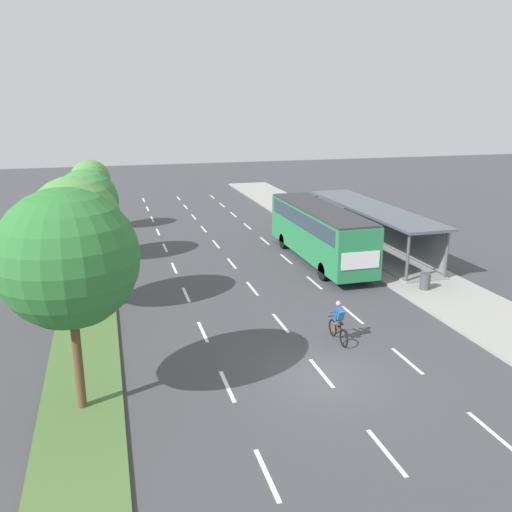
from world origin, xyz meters
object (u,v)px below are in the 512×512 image
median_tree_nearest (68,259)px  median_tree_second (75,222)px  median_tree_third (86,202)px  median_tree_fourth (90,180)px  trash_bin (425,281)px  bus_shelter (375,224)px  bus (319,229)px  cyclist (339,323)px

median_tree_nearest → median_tree_second: bearing=91.3°
median_tree_third → median_tree_fourth: bearing=89.2°
median_tree_nearest → median_tree_second: (-0.19, 8.55, -0.67)m
trash_bin → bus_shelter: bearing=82.0°
bus_shelter → median_tree_nearest: bearing=-140.9°
median_tree_third → trash_bin: (16.68, -10.31, -3.17)m
bus → median_tree_second: median_tree_second is taller
median_tree_third → median_tree_fourth: 8.56m
bus_shelter → median_tree_fourth: size_ratio=2.63×
cyclist → median_tree_nearest: size_ratio=0.26×
bus_shelter → median_tree_third: 18.05m
bus_shelter → median_tree_nearest: 23.15m
bus → median_tree_second: 14.74m
cyclist → trash_bin: (6.76, 4.29, -0.22)m
bus → median_tree_nearest: (-13.51, -13.47, 2.95)m
median_tree_nearest → median_tree_second: 8.58m
cyclist → trash_bin: cyclist is taller
bus → median_tree_nearest: median_tree_nearest is taller
cyclist → median_tree_second: bearing=149.2°
median_tree_fourth → median_tree_third: bearing=-90.8°
bus → median_tree_third: bearing=164.9°
bus_shelter → median_tree_third: median_tree_third is taller
bus → cyclist: 11.59m
median_tree_second → trash_bin: (16.90, -1.75, -3.77)m
median_tree_second → bus: bearing=19.7°
bus → median_tree_second: (-13.70, -4.91, 2.28)m
cyclist → median_tree_fourth: median_tree_fourth is taller
median_tree_third → median_tree_nearest: bearing=-90.1°
median_tree_second → median_tree_third: 8.58m
cyclist → median_tree_fourth: bearing=112.9°
cyclist → median_tree_fourth: size_ratio=0.35×
median_tree_second → trash_bin: size_ratio=7.36×
cyclist → median_tree_second: (-10.14, 6.04, 3.56)m
median_tree_nearest → median_tree_third: 17.16m
bus_shelter → bus: (-4.28, -1.00, 0.20)m
median_tree_third → trash_bin: median_tree_third is taller
bus → cyclist: bus is taller
bus_shelter → cyclist: bus_shelter is taller
median_tree_nearest → bus: bearing=44.9°
cyclist → median_tree_third: size_ratio=0.33×
median_tree_second → trash_bin: median_tree_second is taller
trash_bin → median_tree_third: bearing=148.3°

